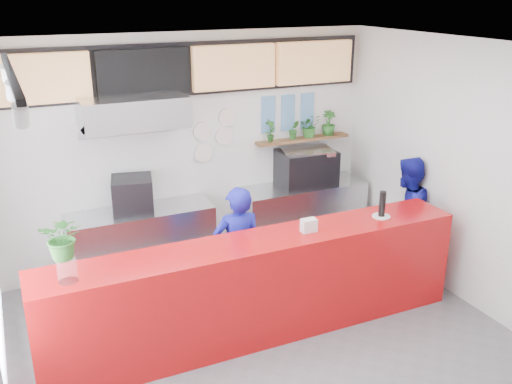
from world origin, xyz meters
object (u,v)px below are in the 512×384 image
object	(u,v)px
staff_center	(238,252)
pepper_mill	(382,204)
espresso_machine	(306,168)
service_counter	(259,288)
staff_right	(405,215)
panini_oven	(133,195)

from	to	relation	value
staff_center	pepper_mill	distance (m)	1.68
espresso_machine	pepper_mill	xyz separation A→B (m)	(-0.07, -1.82, 0.11)
service_counter	staff_right	size ratio (longest dim) A/B	2.96
panini_oven	espresso_machine	xyz separation A→B (m)	(2.42, 0.00, 0.03)
staff_right	staff_center	bearing A→B (deg)	-16.28
panini_oven	espresso_machine	size ratio (longest dim) A/B	0.63
staff_right	pepper_mill	size ratio (longest dim) A/B	5.32
service_counter	panini_oven	size ratio (longest dim) A/B	9.38
panini_oven	staff_right	bearing A→B (deg)	-8.69
panini_oven	staff_right	xyz separation A→B (m)	(3.19, -1.22, -0.35)
espresso_machine	staff_right	distance (m)	1.50
espresso_machine	staff_right	bearing A→B (deg)	-54.45
staff_center	espresso_machine	bearing A→B (deg)	-133.91
service_counter	espresso_machine	size ratio (longest dim) A/B	5.91
panini_oven	staff_center	xyz separation A→B (m)	(0.84, -1.30, -0.36)
service_counter	staff_center	xyz separation A→B (m)	(-0.03, 0.50, 0.20)
staff_center	panini_oven	bearing A→B (deg)	-50.45
espresso_machine	staff_center	size ratio (longest dim) A/B	0.50
staff_right	pepper_mill	xyz separation A→B (m)	(-0.84, -0.59, 0.50)
service_counter	staff_right	bearing A→B (deg)	13.90
panini_oven	pepper_mill	distance (m)	2.97
staff_right	pepper_mill	bearing A→B (deg)	17.05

